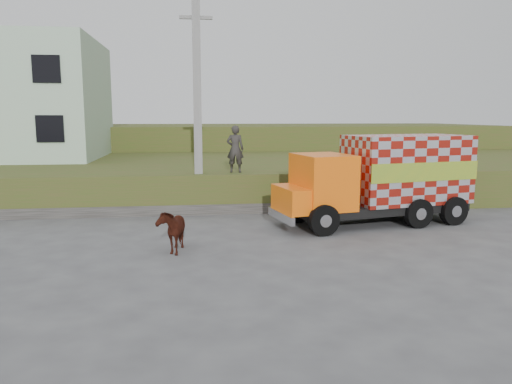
{
  "coord_description": "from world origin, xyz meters",
  "views": [
    {
      "loc": [
        -1.19,
        -14.34,
        3.68
      ],
      "look_at": [
        0.75,
        1.04,
        1.3
      ],
      "focal_mm": 35.0,
      "sensor_mm": 36.0,
      "label": 1
    }
  ],
  "objects": [
    {
      "name": "retaining_strip",
      "position": [
        -2.0,
        4.2,
        0.2
      ],
      "size": [
        16.0,
        0.5,
        0.4
      ],
      "primitive_type": "cube",
      "color": "#595651",
      "rests_on": "ground"
    },
    {
      "name": "utility_pole",
      "position": [
        -1.0,
        4.6,
        4.08
      ],
      "size": [
        1.2,
        0.3,
        8.0
      ],
      "color": "gray",
      "rests_on": "ground"
    },
    {
      "name": "cargo_truck",
      "position": [
        5.24,
        1.89,
        1.55
      ],
      "size": [
        7.04,
        3.45,
        3.01
      ],
      "rotation": [
        0.0,
        0.0,
        0.2
      ],
      "color": "black",
      "rests_on": "ground"
    },
    {
      "name": "embankment",
      "position": [
        0.0,
        10.0,
        0.75
      ],
      "size": [
        40.0,
        12.0,
        1.5
      ],
      "primitive_type": "cube",
      "color": "#3B531B",
      "rests_on": "ground"
    },
    {
      "name": "ground",
      "position": [
        0.0,
        0.0,
        0.0
      ],
      "size": [
        120.0,
        120.0,
        0.0
      ],
      "primitive_type": "plane",
      "color": "#474749",
      "rests_on": "ground"
    },
    {
      "name": "pedestrian",
      "position": [
        0.42,
        4.8,
        2.41
      ],
      "size": [
        0.73,
        0.55,
        1.82
      ],
      "primitive_type": "imported",
      "rotation": [
        0.0,
        0.0,
        2.95
      ],
      "color": "#2C2A27",
      "rests_on": "embankment"
    },
    {
      "name": "cow",
      "position": [
        -1.81,
        -0.87,
        0.61
      ],
      "size": [
        0.8,
        1.5,
        1.22
      ],
      "primitive_type": "imported",
      "rotation": [
        0.0,
        0.0,
        -0.1
      ],
      "color": "black",
      "rests_on": "ground"
    },
    {
      "name": "embankment_far",
      "position": [
        0.0,
        22.0,
        1.5
      ],
      "size": [
        40.0,
        12.0,
        3.0
      ],
      "primitive_type": "cube",
      "color": "#3B531B",
      "rests_on": "ground"
    }
  ]
}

